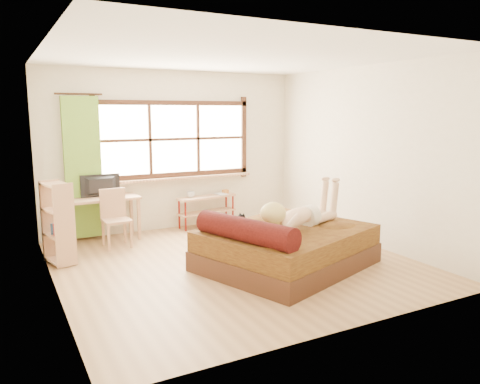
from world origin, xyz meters
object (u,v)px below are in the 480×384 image
bed (284,246)px  woman (299,204)px  kitten (234,223)px  chair (115,214)px  bookshelf (58,223)px  pipe_shelf (207,204)px  desk (103,203)px

bed → woman: size_ratio=1.73×
woman → kitten: size_ratio=4.67×
kitten → chair: (-1.04, 1.93, -0.16)m
kitten → bookshelf: size_ratio=0.28×
kitten → pipe_shelf: kitten is taller
bed → desk: size_ratio=2.23×
bed → chair: size_ratio=2.88×
chair → bookshelf: bookshelf is taller
bed → bookshelf: bookshelf is taller
pipe_shelf → bookshelf: bearing=-167.8°
kitten → woman: bearing=-29.1°
bed → kitten: 0.77m
woman → pipe_shelf: (-0.17, 2.57, -0.43)m
woman → desk: size_ratio=1.29×
kitten → desk: 2.57m
pipe_shelf → bookshelf: (-2.60, -1.00, 0.16)m
bed → bookshelf: bearing=129.8°
kitten → bookshelf: 2.38m
chair → pipe_shelf: (1.74, 0.49, -0.08)m
pipe_shelf → desk: bearing=175.0°
bed → chair: (-1.71, 2.05, 0.20)m
bookshelf → pipe_shelf: bearing=6.1°
bed → chair: 2.68m
bed → bookshelf: 3.01m
kitten → pipe_shelf: size_ratio=0.28×
chair → pipe_shelf: bearing=14.1°
chair → kitten: bearing=-63.4°
bed → desk: bearing=107.4°
bed → woman: (0.20, -0.03, 0.55)m
bed → chair: bearing=110.5°
woman → desk: bearing=110.0°
chair → desk: bearing=103.1°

